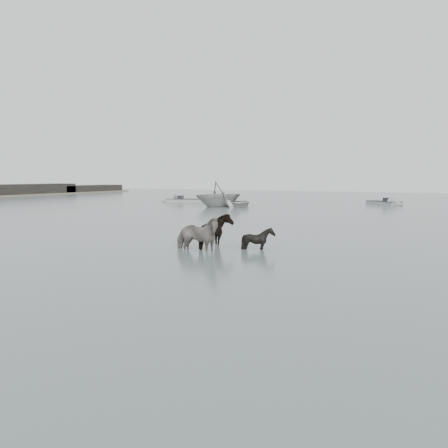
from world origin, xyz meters
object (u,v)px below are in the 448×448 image
(pony_black, at_px, (258,235))
(rowboat_lead, at_px, (238,202))
(pony_pinto, at_px, (197,229))
(pony_dark, at_px, (216,228))

(pony_black, xyz_separation_m, rowboat_lead, (-11.31, 22.08, -0.12))
(pony_pinto, distance_m, pony_dark, 1.18)
(pony_dark, distance_m, rowboat_lead, 24.29)
(pony_pinto, bearing_deg, rowboat_lead, 18.27)
(pony_dark, relative_size, rowboat_lead, 0.35)
(pony_black, bearing_deg, pony_pinto, 146.33)
(rowboat_lead, bearing_deg, pony_black, -90.86)
(pony_dark, xyz_separation_m, rowboat_lead, (-9.57, 22.32, -0.33))
(pony_black, bearing_deg, rowboat_lead, 48.46)
(pony_dark, bearing_deg, pony_pinto, 145.13)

